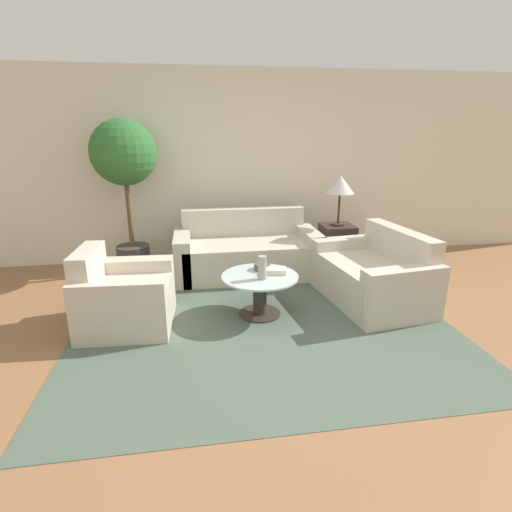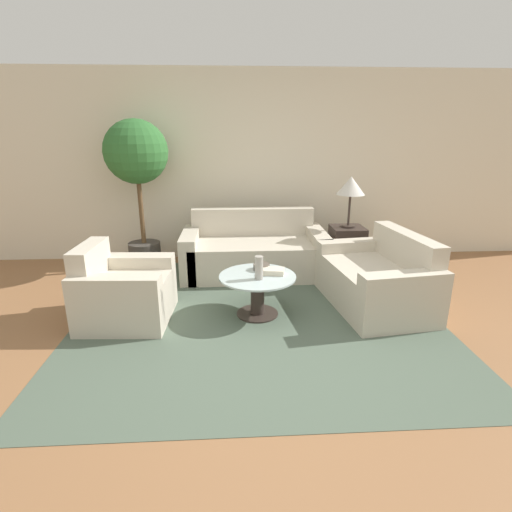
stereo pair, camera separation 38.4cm
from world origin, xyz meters
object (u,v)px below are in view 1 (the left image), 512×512
Objects in this scene: coffee_table at (260,289)px; vase at (262,268)px; sofa_main at (246,252)px; book_stack at (274,271)px; loveseat at (376,277)px; table_lamp at (340,186)px; bowl at (262,267)px; potted_plant at (125,165)px; armchair at (121,299)px.

vase is at bearing -85.44° from coffee_table.
sofa_main is 7.20× the size of book_stack.
book_stack is (0.16, 0.05, 0.18)m from coffee_table.
loveseat is 2.22× the size of table_lamp.
loveseat reaches higher than book_stack.
bowl is at bearing -137.87° from table_lamp.
bowl is at bearing 140.73° from book_stack.
bowl reaches higher than book_stack.
table_lamp is 1.94m from vase.
coffee_table is 1.97m from table_lamp.
table_lamp is (1.26, 1.26, 0.84)m from coffee_table.
loveseat is at bearing -26.54° from potted_plant.
table_lamp is at bearing 42.13° from bowl.
table_lamp is 1.77m from book_stack.
bowl is (1.49, -1.37, -0.93)m from potted_plant.
potted_plant is 8.36× the size of vase.
vase is 1.38× the size of bowl.
loveseat is at bearing 17.27° from book_stack.
loveseat reaches higher than bowl.
vase reaches higher than book_stack.
vase is at bearing -99.41° from bowl.
book_stack reaches higher than coffee_table.
coffee_table is 0.24m from book_stack.
armchair is 3.76× the size of vase.
armchair is 5.17× the size of bowl.
coffee_table is (-0.03, -1.28, 0.00)m from sofa_main.
sofa_main is 2.10× the size of armchair.
bowl is (0.04, 0.27, -0.08)m from vase.
armchair is 1.92m from potted_plant.
loveseat is 6.19× the size of vase.
coffee_table is at bearing 94.56° from vase.
coffee_table is 1.19× the size of table_lamp.
table_lamp is 1.76m from bowl.
book_stack is (-1.16, -0.12, 0.18)m from loveseat.
armchair is 1.35× the size of table_lamp.
potted_plant reaches higher than loveseat.
book_stack is (1.50, 0.07, 0.18)m from armchair.
armchair is at bearing 176.69° from vase.
sofa_main is 1.26m from book_stack.
loveseat is 5.66× the size of book_stack.
vase is at bearing -48.68° from potted_plant.
potted_plant reaches higher than vase.
vase is 0.92× the size of book_stack.
armchair is (-1.38, -1.30, 0.00)m from sofa_main.
book_stack is at bearing -50.47° from bowl.
coffee_table is 3.31× the size of vase.
table_lamp reaches higher than vase.
sofa_main is at bearing -43.64° from armchair.
bowl is (-1.21, -1.09, -0.66)m from table_lamp.
bowl is at bearing 73.10° from coffee_table.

